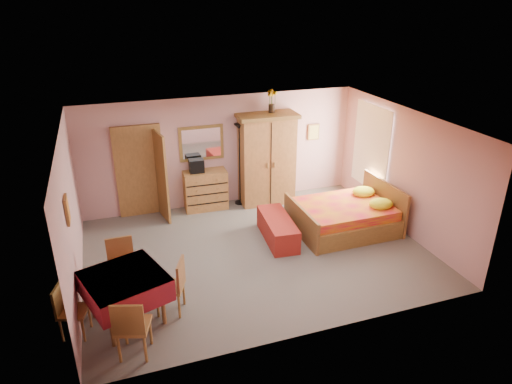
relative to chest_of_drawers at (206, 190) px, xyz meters
name	(u,v)px	position (x,y,z in m)	size (l,w,h in m)	color
floor	(256,252)	(0.47, -2.28, -0.47)	(6.50, 6.50, 0.00)	slate
ceiling	(256,123)	(0.47, -2.28, 2.13)	(6.50, 6.50, 0.00)	brown
wall_back	(221,151)	(0.47, 0.22, 0.83)	(6.50, 0.10, 2.60)	tan
wall_front	(315,259)	(0.47, -4.78, 0.83)	(6.50, 0.10, 2.60)	tan
wall_left	(70,217)	(-2.78, -2.28, 0.83)	(0.10, 5.00, 2.60)	tan
wall_right	(404,171)	(3.72, -2.28, 0.83)	(0.10, 5.00, 2.60)	tan
doorway	(140,172)	(-1.43, 0.19, 0.56)	(1.06, 0.12, 2.15)	#9E6B35
window	(371,147)	(3.68, -1.08, 0.98)	(0.08, 1.40, 1.95)	white
picture_left	(67,210)	(-2.75, -2.88, 1.23)	(0.04, 0.32, 0.42)	orange
picture_back	(314,132)	(2.82, 0.19, 1.08)	(0.30, 0.04, 0.40)	#D8BF59
chest_of_drawers	(206,190)	(0.00, 0.00, 0.00)	(0.99, 0.50, 0.94)	#A97039
wall_mirror	(201,143)	(0.00, 0.21, 1.08)	(1.03, 0.05, 0.81)	white
stereo	(196,166)	(-0.18, 0.00, 0.62)	(0.33, 0.24, 0.31)	black
floor_lamp	(240,165)	(0.85, 0.00, 0.52)	(0.25, 0.25, 1.98)	black
wardrobe	(267,159)	(1.48, -0.11, 0.62)	(1.39, 0.72, 2.18)	#A56B38
sunflower_vase	(272,101)	(1.63, -0.01, 1.98)	(0.21, 0.21, 0.53)	yellow
bed	(344,209)	(2.53, -2.00, 0.02)	(2.09, 1.64, 0.97)	red
bench	(278,229)	(1.05, -1.95, -0.23)	(0.53, 1.43, 0.48)	maroon
dining_table	(127,298)	(-2.08, -3.58, -0.06)	(1.12, 1.12, 0.82)	maroon
chair_south	(133,325)	(-2.04, -4.34, 0.02)	(0.44, 0.44, 0.97)	#A57138
chair_north	(123,268)	(-2.08, -2.81, 0.01)	(0.44, 0.44, 0.96)	#9D6635
chair_west	(73,311)	(-2.84, -3.65, -0.04)	(0.39, 0.39, 0.86)	#B06F3B
chair_east	(170,286)	(-1.41, -3.56, 0.00)	(0.42, 0.42, 0.93)	#A07136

